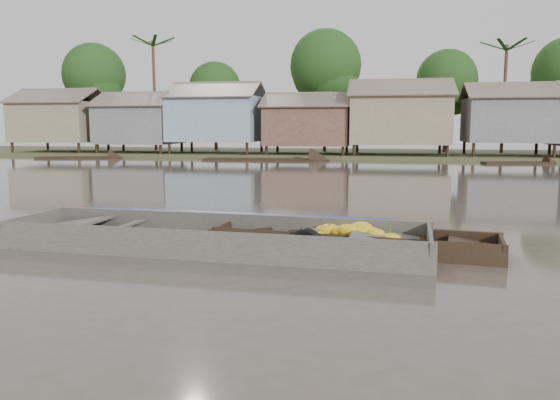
# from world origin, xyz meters

# --- Properties ---
(ground) EXTENTS (120.00, 120.00, 0.00)m
(ground) POSITION_xyz_m (0.00, 0.00, 0.00)
(ground) COLOR #493F38
(ground) RESTS_ON ground
(riverbank) EXTENTS (120.00, 12.47, 10.22)m
(riverbank) POSITION_xyz_m (3.03, 31.86, 3.07)
(riverbank) COLOR #384723
(riverbank) RESTS_ON ground
(banana_boat) EXTENTS (5.32, 1.89, 0.72)m
(banana_boat) POSITION_xyz_m (0.80, 0.91, 0.13)
(banana_boat) COLOR black
(banana_boat) RESTS_ON ground
(viewer_boat) EXTENTS (8.01, 2.49, 0.64)m
(viewer_boat) POSITION_xyz_m (-1.65, 0.52, 0.07)
(viewer_boat) COLOR #3A3631
(viewer_boat) RESTS_ON ground
(distant_boats) EXTENTS (49.60, 15.71, 0.35)m
(distant_boats) POSITION_xyz_m (7.69, 23.32, -0.05)
(distant_boats) COLOR black
(distant_boats) RESTS_ON ground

